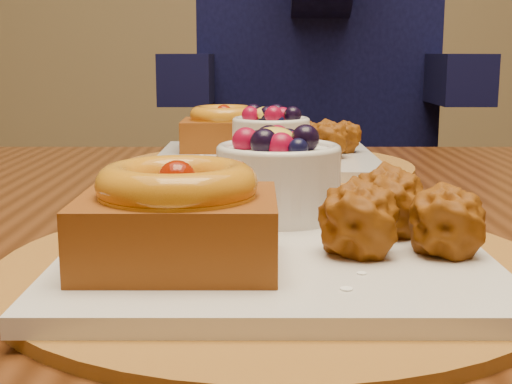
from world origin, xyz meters
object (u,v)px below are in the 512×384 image
(chair_far, at_px, (286,246))
(diner, at_px, (315,5))
(place_setting_far, at_px, (264,150))
(place_setting_near, at_px, (268,229))
(dining_table, at_px, (268,279))

(chair_far, bearing_deg, diner, 32.15)
(place_setting_far, height_order, chair_far, chair_far)
(place_setting_near, height_order, diner, diner)
(dining_table, bearing_deg, chair_far, 86.19)
(dining_table, xyz_separation_m, chair_far, (0.05, 0.77, -0.18))
(place_setting_near, xyz_separation_m, chair_far, (0.05, 0.98, -0.28))
(dining_table, distance_m, chair_far, 0.79)
(dining_table, height_order, chair_far, chair_far)
(diner, bearing_deg, place_setting_near, -90.31)
(dining_table, xyz_separation_m, diner, (0.11, 0.78, 0.32))
(dining_table, relative_size, diner, 1.71)
(dining_table, bearing_deg, diner, 82.27)
(place_setting_far, bearing_deg, dining_table, -89.20)
(place_setting_far, xyz_separation_m, chair_far, (0.05, 0.56, -0.28))
(chair_far, height_order, diner, diner)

